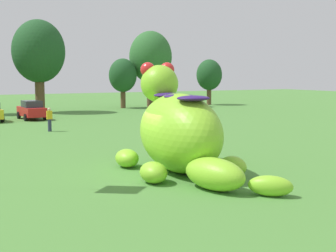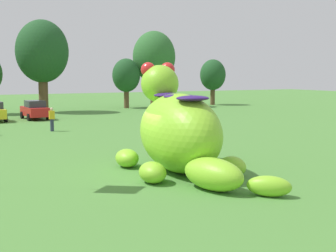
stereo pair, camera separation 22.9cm
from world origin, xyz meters
name	(u,v)px [view 1 (the left image)]	position (x,y,z in m)	size (l,w,h in m)	color
ground_plane	(155,172)	(0.00, 0.00, 0.00)	(160.00, 160.00, 0.00)	#4C8438
giant_inflatable_creature	(180,131)	(0.96, -0.37, 1.70)	(5.09, 9.26, 4.66)	#8CD12D
car_red	(32,110)	(0.12, 25.57, 0.86)	(2.12, 4.19, 1.72)	red
tree_centre	(39,52)	(2.51, 32.89, 6.44)	(5.55, 5.55, 9.85)	brown
tree_centre_right	(123,76)	(12.91, 34.88, 3.92)	(3.37, 3.37, 5.99)	brown
tree_mid_right	(151,57)	(16.80, 35.19, 6.18)	(5.32, 5.32, 9.45)	brown
tree_right	(209,75)	(25.40, 35.00, 3.97)	(3.42, 3.42, 6.07)	brown
spectator_mid_field	(50,120)	(-0.58, 15.95, 0.85)	(0.38, 0.26, 1.71)	#2D334C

